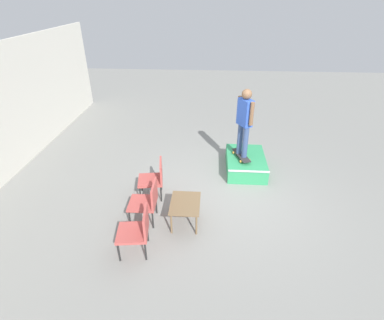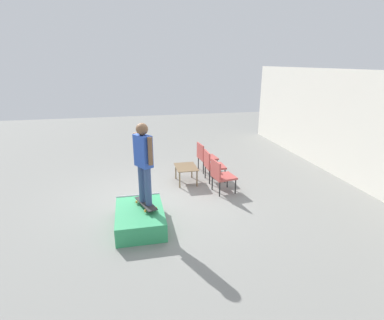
# 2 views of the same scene
# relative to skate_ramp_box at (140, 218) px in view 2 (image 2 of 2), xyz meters

# --- Properties ---
(ground_plane) EXTENTS (24.00, 24.00, 0.00)m
(ground_plane) POSITION_rel_skate_ramp_box_xyz_m (-1.15, 0.55, -0.18)
(ground_plane) COLOR gray
(house_wall_back) EXTENTS (12.00, 0.06, 3.00)m
(house_wall_back) POSITION_rel_skate_ramp_box_xyz_m (-1.15, 5.75, 1.32)
(house_wall_back) COLOR white
(house_wall_back) RESTS_ON ground_plane
(skate_ramp_box) EXTENTS (1.42, 0.94, 0.39)m
(skate_ramp_box) POSITION_rel_skate_ramp_box_xyz_m (0.00, 0.00, 0.00)
(skate_ramp_box) COLOR #339E60
(skate_ramp_box) RESTS_ON ground_plane
(skateboard_on_ramp) EXTENTS (0.77, 0.43, 0.07)m
(skateboard_on_ramp) POSITION_rel_skate_ramp_box_xyz_m (-0.08, 0.14, 0.27)
(skateboard_on_ramp) COLOR #2D2D2D
(skateboard_on_ramp) RESTS_ON skate_ramp_box
(person_skater) EXTENTS (0.50, 0.37, 1.64)m
(person_skater) POSITION_rel_skate_ramp_box_xyz_m (-0.08, 0.14, 1.24)
(person_skater) COLOR #384C7A
(person_skater) RESTS_ON skateboard_on_ramp
(coffee_table) EXTENTS (0.76, 0.57, 0.46)m
(coffee_table) POSITION_rel_skate_ramp_box_xyz_m (-2.08, 1.35, 0.22)
(coffee_table) COLOR brown
(coffee_table) RESTS_ON ground_plane
(patio_chair_left) EXTENTS (0.58, 0.58, 0.86)m
(patio_chair_left) POSITION_rel_skate_ramp_box_xyz_m (-2.87, 2.09, 0.30)
(patio_chair_left) COLOR black
(patio_chair_left) RESTS_ON ground_plane
(patio_chair_center) EXTENTS (0.53, 0.53, 0.86)m
(patio_chair_center) POSITION_rel_skate_ramp_box_xyz_m (-2.08, 2.08, 0.30)
(patio_chair_center) COLOR black
(patio_chair_center) RESTS_ON ground_plane
(patio_chair_right) EXTENTS (0.59, 0.59, 0.86)m
(patio_chair_right) POSITION_rel_skate_ramp_box_xyz_m (-1.26, 2.09, 0.30)
(patio_chair_right) COLOR black
(patio_chair_right) RESTS_ON ground_plane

